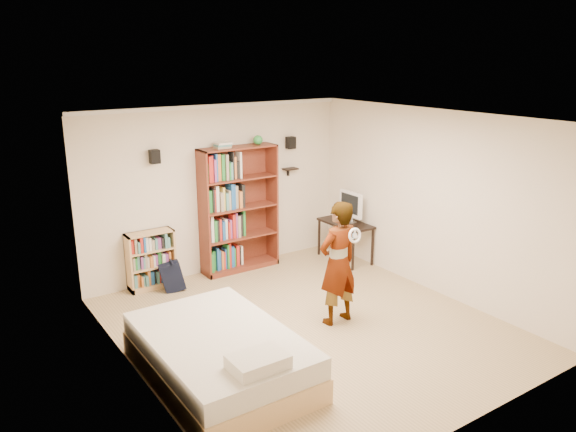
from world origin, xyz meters
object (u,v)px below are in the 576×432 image
Objects in this scene: tall_bookshelf at (239,209)px; computer_desk at (345,241)px; person at (338,263)px; daybed at (219,350)px; low_bookshelf at (151,260)px.

computer_desk is at bearing -20.94° from tall_bookshelf.
tall_bookshelf reaches higher than person.
daybed is (-3.50, -2.08, -0.01)m from computer_desk.
tall_bookshelf is 1.23× the size of person.
daybed is (-1.79, -2.73, -0.69)m from tall_bookshelf.
low_bookshelf is (-1.50, 0.05, -0.57)m from tall_bookshelf.
daybed is (-0.29, -2.78, -0.12)m from low_bookshelf.
computer_desk is at bearing -12.41° from low_bookshelf.
low_bookshelf is 0.54× the size of person.
tall_bookshelf is 2.29× the size of low_bookshelf.
tall_bookshelf reaches higher than low_bookshelf.
computer_desk is 0.45× the size of daybed.
computer_desk is 4.07m from daybed.
low_bookshelf is 2.80m from daybed.
low_bookshelf reaches higher than daybed.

